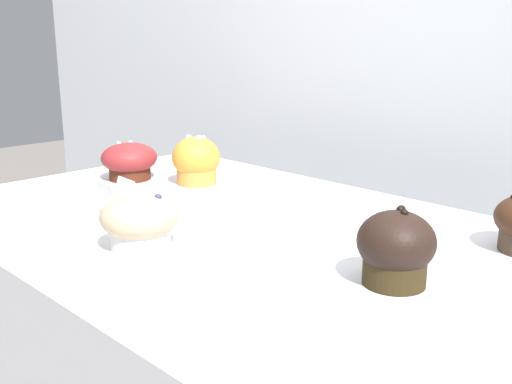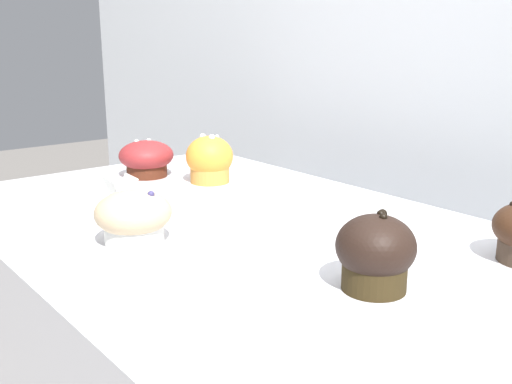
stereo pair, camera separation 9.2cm
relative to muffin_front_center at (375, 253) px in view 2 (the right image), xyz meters
The scene contains 7 objects.
wall_back 0.69m from the muffin_front_center, 115.72° to the left, with size 3.20×0.10×1.80m, color silver.
muffin_front_center is the anchor object (origin of this frame).
muffin_back_left 0.56m from the muffin_front_center, 164.75° to the left, with size 0.09×0.09×0.10m.
muffin_back_right 0.66m from the muffin_front_center, behind, with size 0.11×0.11×0.07m.
muffin_front_right 0.34m from the muffin_front_center, 156.16° to the right, with size 0.11×0.11×0.08m.
serving_plate 0.31m from the muffin_front_center, 163.21° to the left, with size 0.21×0.21×0.01m.
price_card 0.46m from the muffin_front_center, 169.06° to the right, with size 0.05×0.05×0.06m.
Camera 2 is at (0.70, -0.52, 1.23)m, focal length 42.00 mm.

